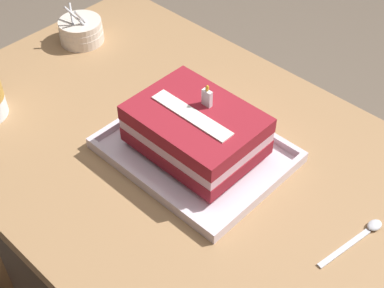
{
  "coord_description": "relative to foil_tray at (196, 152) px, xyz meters",
  "views": [
    {
      "loc": [
        0.54,
        -0.56,
        1.55
      ],
      "look_at": [
        0.0,
        0.01,
        0.79
      ],
      "focal_mm": 51.39,
      "sensor_mm": 36.0,
      "label": 1
    }
  ],
  "objects": [
    {
      "name": "foil_tray",
      "position": [
        0.0,
        0.0,
        0.0
      ],
      "size": [
        0.35,
        0.28,
        0.02
      ],
      "color": "silver",
      "rests_on": "dining_table"
    },
    {
      "name": "bowl_stack",
      "position": [
        -0.49,
        0.1,
        0.02
      ],
      "size": [
        0.11,
        0.11,
        0.11
      ],
      "color": "silver",
      "rests_on": "dining_table"
    },
    {
      "name": "birthday_cake",
      "position": [
        -0.0,
        -0.0,
        0.06
      ],
      "size": [
        0.24,
        0.18,
        0.13
      ],
      "color": "maroon",
      "rests_on": "foil_tray"
    },
    {
      "name": "serving_spoon_near_tray",
      "position": [
        0.35,
        0.06,
        -0.0
      ],
      "size": [
        0.04,
        0.16,
        0.01
      ],
      "color": "silver",
      "rests_on": "dining_table"
    },
    {
      "name": "dining_table",
      "position": [
        -0.01,
        -0.01,
        -0.12
      ],
      "size": [
        1.2,
        0.73,
        0.76
      ],
      "color": "#9E754C",
      "rests_on": "ground_plane"
    }
  ]
}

